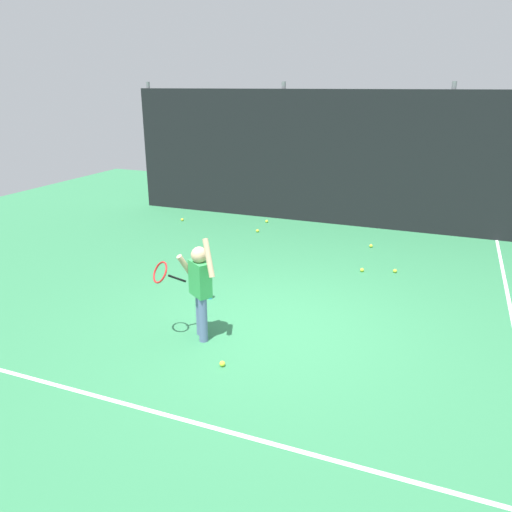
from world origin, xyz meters
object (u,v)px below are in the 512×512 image
object	(u,v)px
tennis_ball_7	(257,231)
tennis_ball_8	(222,364)
tennis_ball_4	(182,220)
tennis_ball_6	(267,221)
tennis_ball_2	(395,271)
tennis_ball_3	(371,246)
tennis_player	(199,284)
water_bottle	(210,292)
tennis_ball_1	(362,270)

from	to	relation	value
tennis_ball_7	tennis_ball_8	bearing A→B (deg)	-72.58
tennis_ball_4	tennis_ball_6	size ratio (longest dim) A/B	1.00
tennis_ball_8	tennis_ball_4	bearing A→B (deg)	123.83
tennis_ball_4	tennis_ball_2	bearing A→B (deg)	-17.65
tennis_ball_3	tennis_ball_7	world-z (taller)	same
tennis_player	tennis_ball_8	world-z (taller)	tennis_player
tennis_player	tennis_ball_3	xyz separation A→B (m)	(1.39, 4.50, -0.69)
tennis_player	tennis_ball_3	distance (m)	4.76
tennis_ball_3	tennis_ball_2	bearing A→B (deg)	-63.84
tennis_ball_2	tennis_ball_4	xyz separation A→B (m)	(-5.06, 1.61, 0.00)
water_bottle	tennis_ball_4	bearing A→B (deg)	124.96
tennis_ball_1	tennis_ball_3	distance (m)	1.41
tennis_ball_1	tennis_ball_7	bearing A→B (deg)	148.43
tennis_ball_7	tennis_ball_8	distance (m)	5.43
tennis_ball_4	tennis_ball_7	bearing A→B (deg)	-6.03
tennis_ball_1	tennis_ball_6	xyz separation A→B (m)	(-2.64, 2.38, 0.00)
water_bottle	tennis_ball_7	distance (m)	3.59
tennis_ball_7	tennis_ball_1	bearing A→B (deg)	-31.57
tennis_ball_1	tennis_ball_2	size ratio (longest dim) A/B	1.00
tennis_ball_1	tennis_ball_2	xyz separation A→B (m)	(0.53, 0.17, 0.00)
tennis_ball_4	tennis_ball_6	distance (m)	1.99
tennis_ball_2	tennis_ball_3	xyz separation A→B (m)	(-0.61, 1.25, 0.00)
water_bottle	tennis_ball_4	distance (m)	4.57
tennis_player	tennis_ball_3	world-z (taller)	tennis_player
tennis_ball_1	tennis_ball_8	xyz separation A→B (m)	(-0.92, -3.61, 0.00)
tennis_ball_1	tennis_ball_4	size ratio (longest dim) A/B	1.00
tennis_player	tennis_ball_6	world-z (taller)	tennis_player
tennis_player	tennis_ball_8	distance (m)	1.03
tennis_ball_2	tennis_ball_8	xyz separation A→B (m)	(-1.45, -3.78, 0.00)
tennis_ball_3	tennis_ball_6	bearing A→B (deg)	159.28
water_bottle	tennis_ball_7	xyz separation A→B (m)	(-0.63, 3.54, -0.08)
tennis_ball_7	tennis_ball_4	bearing A→B (deg)	173.97
tennis_ball_1	tennis_ball_6	world-z (taller)	same
tennis_ball_4	tennis_ball_8	bearing A→B (deg)	-56.17
tennis_ball_1	tennis_ball_4	distance (m)	4.87
tennis_ball_7	water_bottle	bearing A→B (deg)	-79.82
tennis_ball_6	tennis_ball_3	bearing A→B (deg)	-20.72
tennis_player	tennis_ball_2	xyz separation A→B (m)	(2.00, 3.26, -0.69)
tennis_ball_2	tennis_ball_3	world-z (taller)	same
water_bottle	tennis_ball_2	world-z (taller)	water_bottle
tennis_player	tennis_ball_4	size ratio (longest dim) A/B	20.46
tennis_player	water_bottle	world-z (taller)	tennis_player
tennis_player	tennis_ball_6	size ratio (longest dim) A/B	20.46
tennis_player	tennis_ball_1	xyz separation A→B (m)	(1.47, 3.09, -0.69)
water_bottle	tennis_ball_1	world-z (taller)	water_bottle
tennis_ball_1	tennis_ball_6	bearing A→B (deg)	138.00
tennis_ball_3	tennis_ball_7	distance (m)	2.47
tennis_ball_2	tennis_ball_8	bearing A→B (deg)	-111.05
water_bottle	tennis_ball_6	world-z (taller)	water_bottle
tennis_ball_2	tennis_ball_6	world-z (taller)	same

